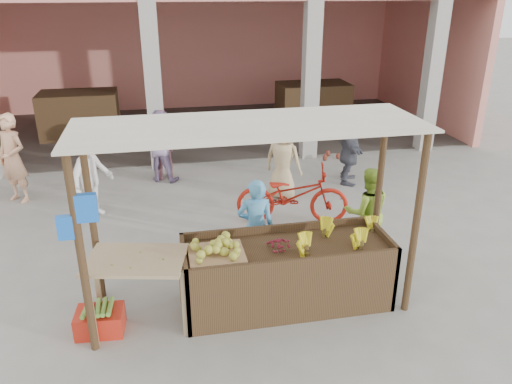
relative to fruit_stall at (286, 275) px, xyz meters
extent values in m
plane|color=gray|center=(-0.50, 0.00, -0.40)|extent=(60.00, 60.00, 0.00)
cube|color=#DD8173|center=(-0.50, 11.40, 1.60)|extent=(14.00, 0.20, 4.00)
cube|color=#DD8173|center=(6.40, 8.50, 1.60)|extent=(0.20, 6.00, 4.00)
cube|color=#A8A49A|center=(-1.50, 5.65, 1.60)|extent=(0.35, 0.35, 4.00)
cube|color=#A8A49A|center=(2.00, 5.65, 1.60)|extent=(0.35, 0.35, 4.00)
cube|color=#A8A49A|center=(5.00, 5.65, 1.60)|extent=(0.35, 0.35, 4.00)
cube|color=#4A311D|center=(-3.50, 8.50, 0.20)|extent=(2.00, 1.20, 1.20)
cube|color=#4A311D|center=(3.00, 8.50, 0.20)|extent=(2.00, 1.20, 1.20)
cube|color=#4A311D|center=(0.00, 0.00, 0.00)|extent=(2.60, 0.95, 0.80)
cylinder|color=#4A311D|center=(-2.35, -0.45, 0.78)|extent=(0.09, 0.09, 2.35)
cylinder|color=#4A311D|center=(1.45, -0.45, 0.78)|extent=(0.09, 0.09, 2.35)
cylinder|color=#4A311D|center=(-2.35, 0.60, 0.78)|extent=(0.09, 0.09, 2.35)
cylinder|color=#4A311D|center=(1.45, 0.60, 0.78)|extent=(0.09, 0.09, 2.35)
cube|color=beige|center=(-0.45, 0.08, 1.97)|extent=(4.00, 1.35, 0.03)
cube|color=blue|center=(-2.23, -0.45, 1.35)|extent=(0.22, 0.08, 0.30)
cube|color=blue|center=(-2.45, -0.45, 1.15)|extent=(0.18, 0.07, 0.26)
cube|color=tan|center=(-0.89, -0.05, 0.43)|extent=(0.67, 0.58, 0.06)
ellipsoid|color=gold|center=(-0.89, -0.05, 0.52)|extent=(0.57, 0.50, 0.12)
ellipsoid|color=maroon|center=(-0.09, 0.00, 0.46)|extent=(0.41, 0.33, 0.13)
cube|color=tan|center=(-1.83, -0.09, 0.49)|extent=(1.26, 0.97, 0.04)
cube|color=tan|center=(-2.34, -0.41, 0.03)|extent=(0.06, 0.06, 0.87)
cube|color=tan|center=(-1.32, -0.41, 0.03)|extent=(0.06, 0.06, 0.87)
cube|color=tan|center=(-2.34, 0.24, 0.03)|extent=(0.06, 0.06, 0.87)
cube|color=tan|center=(-1.32, 0.24, 0.03)|extent=(0.06, 0.06, 0.87)
cube|color=red|center=(-2.31, -0.15, -0.26)|extent=(0.57, 0.43, 0.28)
ellipsoid|color=maroon|center=(2.31, 5.26, -0.10)|extent=(0.43, 0.43, 0.59)
ellipsoid|color=maroon|center=(2.65, 5.31, -0.10)|extent=(0.43, 0.43, 0.59)
ellipsoid|color=maroon|center=(2.48, 5.56, -0.10)|extent=(0.43, 0.43, 0.59)
imported|color=#53A5DC|center=(-0.24, 0.81, 0.36)|extent=(0.60, 0.46, 1.52)
imported|color=#8CB231|center=(1.48, 0.99, 0.34)|extent=(0.76, 0.51, 1.48)
imported|color=#A11B0F|center=(0.69, 2.28, 0.12)|extent=(1.12, 2.10, 1.04)
imported|color=white|center=(-2.65, 3.23, 0.46)|extent=(1.04, 1.24, 1.72)
imported|color=pink|center=(-1.37, 4.86, 0.39)|extent=(1.02, 0.70, 1.58)
imported|color=tan|center=(0.80, 3.37, 0.43)|extent=(0.95, 0.90, 1.65)
imported|color=#4C4E5A|center=(2.35, 3.90, 0.44)|extent=(1.15, 1.68, 1.68)
imported|color=#EEAB81|center=(-4.15, 4.19, 0.48)|extent=(0.82, 0.78, 1.76)
imported|color=gray|center=(-1.46, 4.77, 0.42)|extent=(0.91, 0.72, 1.64)
camera|label=1|loc=(-1.45, -5.27, 3.44)|focal=35.00mm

